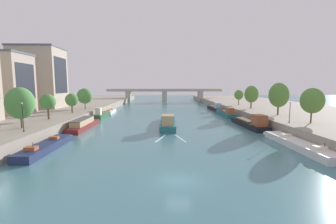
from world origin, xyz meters
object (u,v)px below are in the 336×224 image
object	(u,v)px
moored_boat_left_downstream	(46,146)
moored_boat_left_lone	(102,115)
moored_boat_right_lone	(215,108)
tree_right_distant	(251,94)
tree_left_midway	(48,102)
bridge_far	(164,93)
moored_boat_left_gap_after	(111,111)
moored_boat_left_near	(84,124)
tree_right_nearest	(239,95)
lamppost_left_bank	(23,116)
moored_boat_right_gap_after	(298,144)
tree_left_distant	(72,100)
tree_right_far	(312,101)
tree_left_nearest	(20,103)
moored_boat_right_far	(226,113)
tree_left_by_lamp	(85,96)
barge_midriver	(168,122)
tree_right_midway	(279,95)
lamppost_right_bank	(290,111)
moored_boat_right_second	(250,123)

from	to	relation	value
moored_boat_left_downstream	moored_boat_left_lone	size ratio (longest dim) A/B	1.35
moored_boat_right_lone	tree_right_distant	world-z (taller)	tree_right_distant
tree_left_midway	bridge_far	bearing A→B (deg)	72.94
moored_boat_left_gap_after	bridge_far	size ratio (longest dim) A/B	0.17
moored_boat_left_downstream	moored_boat_left_near	distance (m)	17.35
moored_boat_left_lone	bridge_far	xyz separation A→B (m)	(19.30, 65.54, 3.84)
tree_right_nearest	lamppost_left_bank	bearing A→B (deg)	-136.26
moored_boat_right_gap_after	tree_right_nearest	xyz separation A→B (m)	(7.50, 49.53, 5.51)
tree_left_distant	tree_right_far	bearing A→B (deg)	-19.19
moored_boat_left_gap_after	moored_boat_left_near	bearing A→B (deg)	-89.55
tree_left_nearest	tree_left_midway	xyz separation A→B (m)	(-0.32, 9.91, -0.54)
moored_boat_left_lone	moored_boat_left_gap_after	distance (m)	12.13
tree_right_nearest	tree_right_distant	bearing A→B (deg)	-91.71
moored_boat_right_gap_after	moored_boat_left_gap_after	bearing A→B (deg)	130.37
moored_boat_right_lone	tree_left_midway	bearing A→B (deg)	-139.07
tree_left_midway	tree_right_distant	distance (m)	56.47
moored_boat_right_far	moored_boat_left_gap_after	bearing A→B (deg)	166.70
tree_left_nearest	moored_boat_left_gap_after	bearing A→B (deg)	81.44
moored_boat_right_far	tree_right_far	size ratio (longest dim) A/B	2.19
moored_boat_right_far	tree_right_nearest	world-z (taller)	tree_right_nearest
lamppost_left_bank	tree_left_by_lamp	bearing A→B (deg)	93.44
moored_boat_left_gap_after	tree_left_midway	bearing A→B (deg)	-101.87
moored_boat_right_far	tree_right_far	distance (m)	29.61
moored_boat_left_gap_after	barge_midriver	bearing A→B (deg)	-53.58
tree_right_distant	lamppost_left_bank	xyz separation A→B (m)	(-49.49, -35.04, -1.91)
tree_right_far	bridge_far	size ratio (longest dim) A/B	0.10
moored_boat_right_lone	tree_left_nearest	bearing A→B (deg)	-132.34
moored_boat_left_near	tree_right_midway	bearing A→B (deg)	4.82
moored_boat_left_lone	moored_boat_right_gap_after	bearing A→B (deg)	-40.79
tree_right_distant	tree_left_by_lamp	bearing A→B (deg)	179.89
moored_boat_right_gap_after	lamppost_left_bank	bearing A→B (deg)	177.55
moored_boat_left_lone	lamppost_right_bank	distance (m)	48.79
moored_boat_left_near	lamppost_left_bank	world-z (taller)	lamppost_left_bank
moored_boat_left_gap_after	tree_left_by_lamp	bearing A→B (deg)	-124.98
tree_left_midway	lamppost_left_bank	distance (m)	13.52
moored_boat_left_downstream	tree_left_nearest	world-z (taller)	tree_left_nearest
moored_boat_left_near	moored_boat_right_second	bearing A→B (deg)	0.70
barge_midriver	moored_boat_left_downstream	bearing A→B (deg)	-133.33
moored_boat_right_far	moored_boat_right_gap_after	bearing A→B (deg)	-88.66
moored_boat_right_lone	lamppost_right_bank	bearing A→B (deg)	-84.56
tree_right_far	bridge_far	distance (m)	94.06
moored_boat_right_lone	tree_left_distant	distance (m)	51.86
moored_boat_right_second	tree_left_midway	xyz separation A→B (m)	(-44.42, -2.53, 5.10)
lamppost_right_bank	lamppost_left_bank	bearing A→B (deg)	-170.77
moored_boat_right_far	tree_left_distant	world-z (taller)	tree_left_distant
moored_boat_left_near	tree_left_midway	distance (m)	8.60
moored_boat_left_gap_after	tree_left_by_lamp	xyz separation A→B (m)	(-5.90, -8.43, 5.76)
moored_boat_left_near	moored_boat_right_second	distance (m)	37.82
moored_boat_left_gap_after	tree_left_midway	world-z (taller)	tree_left_midway
tree_right_nearest	tree_right_midway	bearing A→B (deg)	-89.93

